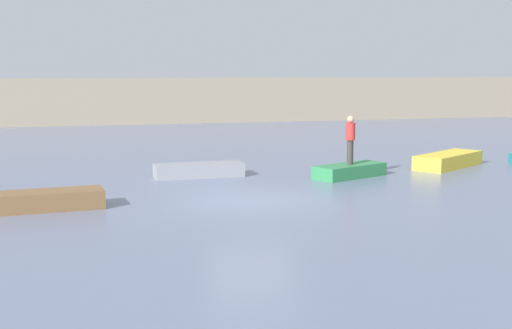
{
  "coord_description": "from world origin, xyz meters",
  "views": [
    {
      "loc": [
        -4.74,
        -18.28,
        3.71
      ],
      "look_at": [
        0.84,
        2.59,
        0.65
      ],
      "focal_mm": 47.78,
      "sensor_mm": 36.0,
      "label": 1
    }
  ],
  "objects_px": {
    "rowboat_yellow": "(448,160)",
    "person_red_shirt": "(350,137)",
    "rowboat_green": "(350,171)",
    "rowboat_brown": "(37,201)",
    "rowboat_grey": "(199,170)"
  },
  "relations": [
    {
      "from": "person_red_shirt",
      "to": "rowboat_green",
      "type": "bearing_deg",
      "value": -90.0
    },
    {
      "from": "rowboat_grey",
      "to": "rowboat_yellow",
      "type": "height_order",
      "value": "rowboat_yellow"
    },
    {
      "from": "rowboat_grey",
      "to": "person_red_shirt",
      "type": "height_order",
      "value": "person_red_shirt"
    },
    {
      "from": "rowboat_yellow",
      "to": "person_red_shirt",
      "type": "height_order",
      "value": "person_red_shirt"
    },
    {
      "from": "rowboat_yellow",
      "to": "rowboat_brown",
      "type": "bearing_deg",
      "value": 163.46
    },
    {
      "from": "rowboat_brown",
      "to": "rowboat_green",
      "type": "xyz_separation_m",
      "value": [
        10.11,
        2.98,
        -0.03
      ]
    },
    {
      "from": "rowboat_yellow",
      "to": "rowboat_green",
      "type": "bearing_deg",
      "value": 163.06
    },
    {
      "from": "person_red_shirt",
      "to": "rowboat_brown",
      "type": "bearing_deg",
      "value": -163.6
    },
    {
      "from": "rowboat_grey",
      "to": "person_red_shirt",
      "type": "xyz_separation_m",
      "value": [
        4.99,
        -1.41,
        1.14
      ]
    },
    {
      "from": "rowboat_yellow",
      "to": "person_red_shirt",
      "type": "distance_m",
      "value": 4.86
    },
    {
      "from": "rowboat_brown",
      "to": "rowboat_green",
      "type": "distance_m",
      "value": 10.54
    },
    {
      "from": "rowboat_brown",
      "to": "rowboat_green",
      "type": "height_order",
      "value": "rowboat_brown"
    },
    {
      "from": "rowboat_yellow",
      "to": "person_red_shirt",
      "type": "relative_size",
      "value": 2.05
    },
    {
      "from": "rowboat_brown",
      "to": "person_red_shirt",
      "type": "bearing_deg",
      "value": 11.1
    },
    {
      "from": "rowboat_brown",
      "to": "person_red_shirt",
      "type": "relative_size",
      "value": 2.07
    }
  ]
}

